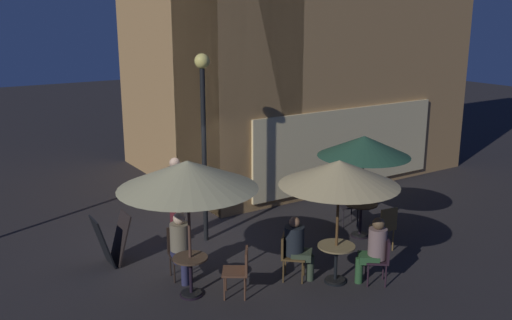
{
  "coord_description": "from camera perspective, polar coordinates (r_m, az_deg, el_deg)",
  "views": [
    {
      "loc": [
        -4.79,
        -10.25,
        4.75
      ],
      "look_at": [
        1.11,
        -1.15,
        1.92
      ],
      "focal_mm": 39.8,
      "sensor_mm": 36.0,
      "label": 1
    }
  ],
  "objects": [
    {
      "name": "patio_umbrella_0",
      "position": [
        9.36,
        -6.89,
        -1.51
      ],
      "size": [
        2.34,
        2.34,
        2.42
      ],
      "color": "black",
      "rests_on": "ground"
    },
    {
      "name": "cafe_chair_4",
      "position": [
        11.9,
        12.91,
        -6.36
      ],
      "size": [
        0.44,
        0.44,
        0.94
      ],
      "rotation": [
        0.0,
        0.0,
        1.43
      ],
      "color": "brown",
      "rests_on": "ground"
    },
    {
      "name": "cafe_table_1",
      "position": [
        10.44,
        8.05,
        -9.57
      ],
      "size": [
        0.67,
        0.67,
        0.72
      ],
      "color": "black",
      "rests_on": "ground"
    },
    {
      "name": "cafe_table_2",
      "position": [
        12.56,
        10.49,
        -5.24
      ],
      "size": [
        0.7,
        0.7,
        0.76
      ],
      "color": "black",
      "rests_on": "ground"
    },
    {
      "name": "cafe_chair_3",
      "position": [
        10.52,
        12.49,
        -9.43
      ],
      "size": [
        0.55,
        0.55,
        0.87
      ],
      "rotation": [
        0.0,
        0.0,
        2.5
      ],
      "color": "black",
      "rests_on": "ground"
    },
    {
      "name": "menu_sandwich_board",
      "position": [
        11.38,
        -14.32,
        -7.77
      ],
      "size": [
        0.68,
        0.56,
        0.98
      ],
      "rotation": [
        0.0,
        0.0,
        -0.01
      ],
      "color": "black",
      "rests_on": "ground"
    },
    {
      "name": "patron_seated_0",
      "position": [
        10.45,
        -7.58,
        -8.19
      ],
      "size": [
        0.43,
        0.54,
        1.28
      ],
      "rotation": [
        0.0,
        0.0,
        -1.78
      ],
      "color": "#292A4B",
      "rests_on": "ground"
    },
    {
      "name": "patron_seated_2",
      "position": [
        10.43,
        11.79,
        -8.52
      ],
      "size": [
        0.52,
        0.49,
        1.26
      ],
      "rotation": [
        0.0,
        0.0,
        2.5
      ],
      "color": "#28502A",
      "rests_on": "ground"
    },
    {
      "name": "patron_standing_3",
      "position": [
        12.16,
        -8.04,
        -3.87
      ],
      "size": [
        0.34,
        0.34,
        1.82
      ],
      "rotation": [
        0.0,
        0.0,
        1.73
      ],
      "color": "#541B20",
      "rests_on": "ground"
    },
    {
      "name": "cafe_chair_0",
      "position": [
        9.86,
        -1.6,
        -10.79
      ],
      "size": [
        0.6,
        0.6,
        0.85
      ],
      "rotation": [
        0.0,
        0.0,
        2.55
      ],
      "color": "brown",
      "rests_on": "ground"
    },
    {
      "name": "cafe_building",
      "position": [
        16.07,
        2.13,
        13.84
      ],
      "size": [
        8.68,
        6.53,
        9.09
      ],
      "color": "#B2844F",
      "rests_on": "ground"
    },
    {
      "name": "ground_plane",
      "position": [
        12.28,
        -7.34,
        -8.29
      ],
      "size": [
        60.0,
        60.0,
        0.0
      ],
      "primitive_type": "plane",
      "color": "#272424"
    },
    {
      "name": "cafe_chair_5",
      "position": [
        13.24,
        9.06,
        -3.94
      ],
      "size": [
        0.56,
        0.56,
        0.98
      ],
      "rotation": [
        0.0,
        0.0,
        -1.9
      ],
      "color": "black",
      "rests_on": "ground"
    },
    {
      "name": "patio_umbrella_1",
      "position": [
        9.91,
        8.36,
        -1.33
      ],
      "size": [
        2.11,
        2.11,
        2.29
      ],
      "color": "black",
      "rests_on": "ground"
    },
    {
      "name": "cafe_chair_2",
      "position": [
        10.47,
        3.36,
        -9.25
      ],
      "size": [
        0.61,
        0.61,
        0.85
      ],
      "rotation": [
        0.0,
        0.0,
        -0.73
      ],
      "color": "#513B1E",
      "rests_on": "ground"
    },
    {
      "name": "patio_umbrella_2",
      "position": [
        12.14,
        10.81,
        1.33
      ],
      "size": [
        1.96,
        1.96,
        2.25
      ],
      "color": "black",
      "rests_on": "ground"
    },
    {
      "name": "cafe_chair_1",
      "position": [
        10.64,
        -7.73,
        -8.72
      ],
      "size": [
        0.48,
        0.48,
        0.95
      ],
      "rotation": [
        0.0,
        0.0,
        -1.78
      ],
      "color": "black",
      "rests_on": "ground"
    },
    {
      "name": "street_lamp_near_corner",
      "position": [
        11.63,
        -5.32,
        4.43
      ],
      "size": [
        0.31,
        0.31,
        3.97
      ],
      "color": "black",
      "rests_on": "ground"
    },
    {
      "name": "patron_seated_1",
      "position": [
        10.39,
        4.15,
        -8.43
      ],
      "size": [
        0.54,
        0.53,
        1.21
      ],
      "rotation": [
        0.0,
        0.0,
        -0.73
      ],
      "color": "#35412E",
      "rests_on": "ground"
    },
    {
      "name": "cafe_table_0",
      "position": [
        9.96,
        -6.59,
        -10.96
      ],
      "size": [
        0.6,
        0.6,
        0.72
      ],
      "color": "black",
      "rests_on": "ground"
    }
  ]
}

